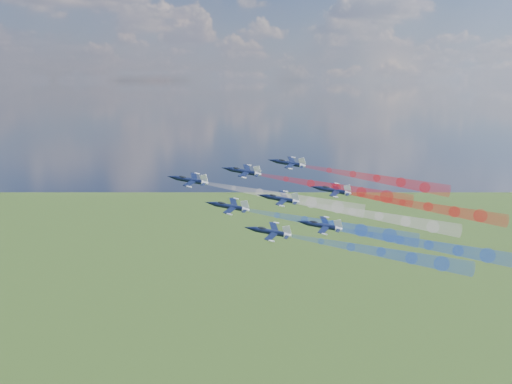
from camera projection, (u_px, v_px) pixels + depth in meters
jet_lead at (190, 180)px, 173.90m from camera, size 15.40×15.45×7.36m
trail_lead at (285, 197)px, 171.65m from camera, size 34.18×33.02×11.62m
jet_inner_left at (229, 206)px, 161.75m from camera, size 15.40×15.45×7.36m
trail_inner_left at (333, 225)px, 159.50m from camera, size 34.18×33.02×11.62m
jet_inner_right at (243, 171)px, 180.55m from camera, size 15.40×15.45×7.36m
trail_inner_right at (336, 188)px, 178.30m from camera, size 34.18×33.02×11.62m
jet_outer_left at (270, 232)px, 151.71m from camera, size 15.40×15.45×7.36m
trail_outer_left at (381, 252)px, 149.45m from camera, size 34.18×33.02×11.62m
jet_center_third at (280, 199)px, 170.63m from camera, size 15.40×15.45×7.36m
trail_center_third at (379, 216)px, 168.38m from camera, size 34.18×33.02×11.62m
jet_outer_right at (288, 163)px, 190.83m from camera, size 15.40×15.45×7.36m
trail_outer_right at (377, 179)px, 188.57m from camera, size 34.18×33.02×11.62m
jet_rear_left at (321, 226)px, 158.27m from camera, size 15.40×15.45×7.36m
trail_rear_left at (429, 245)px, 156.02m from camera, size 34.18×33.02×11.62m
jet_rear_right at (333, 190)px, 177.57m from camera, size 15.40×15.45×7.36m
trail_rear_right at (428, 207)px, 175.32m from camera, size 34.18×33.02×11.62m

